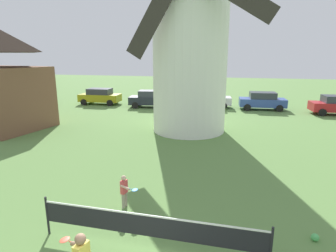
% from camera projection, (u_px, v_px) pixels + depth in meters
% --- Properties ---
extents(windmill, '(9.33, 5.26, 13.82)m').
position_uv_depth(windmill, '(190.00, 26.00, 16.74)').
color(windmill, white).
rests_on(windmill, ground_plane).
extents(tennis_net, '(5.72, 0.06, 1.10)m').
position_uv_depth(tennis_net, '(148.00, 226.00, 6.84)').
color(tennis_net, black).
rests_on(tennis_net, ground_plane).
extents(player_far, '(0.66, 0.57, 1.08)m').
position_uv_depth(player_far, '(125.00, 190.00, 8.86)').
color(player_far, '#9E937F').
rests_on(player_far, ground_plane).
extents(stray_ball, '(0.20, 0.20, 0.20)m').
position_uv_depth(stray_ball, '(315.00, 237.00, 7.35)').
color(stray_ball, '#4CB259').
rests_on(stray_ball, ground_plane).
extents(parked_car_mustard, '(4.06, 2.07, 1.56)m').
position_uv_depth(parked_car_mustard, '(100.00, 96.00, 27.89)').
color(parked_car_mustard, '#999919').
rests_on(parked_car_mustard, ground_plane).
extents(parked_car_black, '(4.28, 2.37, 1.56)m').
position_uv_depth(parked_car_black, '(151.00, 99.00, 26.26)').
color(parked_car_black, '#1E232D').
rests_on(parked_car_black, ground_plane).
extents(parked_car_silver, '(4.51, 2.28, 1.56)m').
position_uv_depth(parked_car_silver, '(207.00, 99.00, 26.17)').
color(parked_car_silver, silver).
rests_on(parked_car_silver, ground_plane).
extents(parked_car_blue, '(4.07, 2.10, 1.56)m').
position_uv_depth(parked_car_blue, '(262.00, 101.00, 25.08)').
color(parked_car_blue, '#334C99').
rests_on(parked_car_blue, ground_plane).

